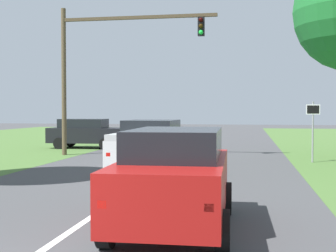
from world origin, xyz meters
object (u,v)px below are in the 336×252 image
at_px(pickup_truck_lead, 153,146).
at_px(crossing_suv_far, 86,133).
at_px(red_suv_near, 175,176).
at_px(keep_moving_sign, 313,124).
at_px(traffic_light, 103,57).

relative_size(pickup_truck_lead, crossing_suv_far, 1.22).
distance_m(red_suv_near, crossing_suv_far, 19.72).
distance_m(keep_moving_sign, crossing_suv_far, 13.81).
bearing_deg(crossing_suv_far, keep_moving_sign, -24.06).
height_order(red_suv_near, crossing_suv_far, red_suv_near).
distance_m(pickup_truck_lead, traffic_light, 8.04).
bearing_deg(traffic_light, pickup_truck_lead, -57.23).
height_order(red_suv_near, keep_moving_sign, keep_moving_sign).
xyz_separation_m(red_suv_near, crossing_suv_far, (-8.35, 17.86, -0.08)).
height_order(red_suv_near, traffic_light, traffic_light).
height_order(traffic_light, crossing_suv_far, traffic_light).
bearing_deg(red_suv_near, traffic_light, 113.30).
distance_m(red_suv_near, keep_moving_sign, 12.97).
bearing_deg(keep_moving_sign, pickup_truck_lead, -144.18).
bearing_deg(crossing_suv_far, pickup_truck_lead, -58.28).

